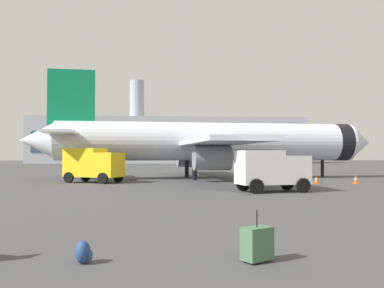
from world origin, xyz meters
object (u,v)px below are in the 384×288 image
at_px(airplane_at_gate, 208,142).
at_px(service_truck, 93,164).
at_px(rolling_suitcase, 257,243).
at_px(safety_cone_mid, 316,180).
at_px(cargo_van, 271,169).
at_px(safety_cone_far, 356,180).
at_px(traveller_backpack, 84,253).

height_order(airplane_at_gate, service_truck, airplane_at_gate).
bearing_deg(rolling_suitcase, safety_cone_mid, 66.78).
xyz_separation_m(airplane_at_gate, cargo_van, (2.28, -15.80, -2.21)).
distance_m(airplane_at_gate, service_truck, 12.05).
xyz_separation_m(service_truck, safety_cone_far, (21.49, -3.05, -1.26)).
bearing_deg(traveller_backpack, cargo_van, 63.29).
bearing_deg(traveller_backpack, airplane_at_gate, 79.22).
xyz_separation_m(service_truck, cargo_van, (12.68, -10.09, -0.16)).
xyz_separation_m(service_truck, rolling_suitcase, (7.86, -27.10, -1.22)).
bearing_deg(traveller_backpack, service_truck, 98.80).
height_order(airplane_at_gate, safety_cone_far, airplane_at_gate).
relative_size(cargo_van, safety_cone_far, 6.68).
height_order(cargo_van, traveller_backpack, cargo_van).
bearing_deg(safety_cone_far, service_truck, 171.91).
distance_m(cargo_van, safety_cone_mid, 9.66).
bearing_deg(airplane_at_gate, cargo_van, -81.79).
xyz_separation_m(airplane_at_gate, safety_cone_mid, (8.05, -8.13, -3.36)).
bearing_deg(traveller_backpack, safety_cone_far, 54.12).
xyz_separation_m(airplane_at_gate, traveller_backpack, (-6.23, -32.70, -3.42)).
relative_size(airplane_at_gate, rolling_suitcase, 32.52).
height_order(rolling_suitcase, traveller_backpack, rolling_suitcase).
xyz_separation_m(cargo_van, rolling_suitcase, (-4.82, -17.01, -1.06)).
relative_size(cargo_van, safety_cone_mid, 7.77).
bearing_deg(service_truck, cargo_van, -38.50).
bearing_deg(airplane_at_gate, safety_cone_far, -38.34).
height_order(cargo_van, rolling_suitcase, cargo_van).
relative_size(safety_cone_mid, safety_cone_far, 0.86).
bearing_deg(airplane_at_gate, rolling_suitcase, -94.43).
height_order(airplane_at_gate, rolling_suitcase, airplane_at_gate).
bearing_deg(safety_cone_far, cargo_van, -141.39).
distance_m(airplane_at_gate, safety_cone_mid, 11.92).
bearing_deg(service_truck, traveller_backpack, -81.20).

